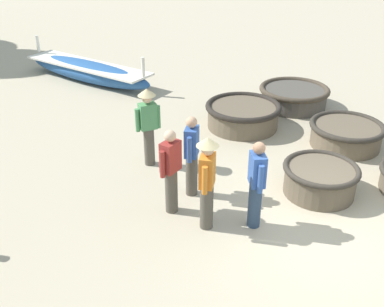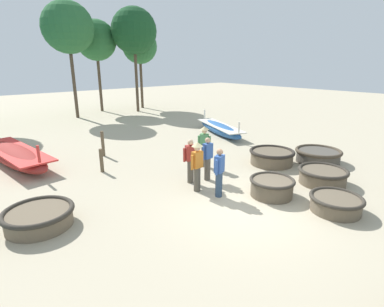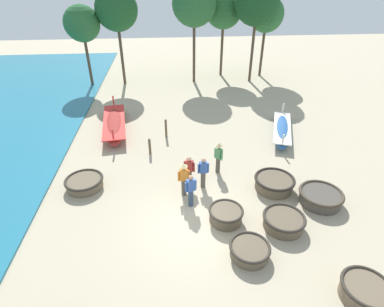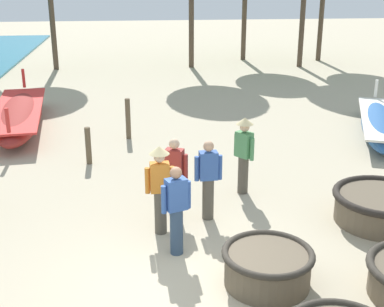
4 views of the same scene
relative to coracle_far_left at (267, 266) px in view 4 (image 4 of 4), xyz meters
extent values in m
plane|color=tan|center=(-1.23, 0.02, -0.31)|extent=(80.00, 80.00, 0.00)
cylinder|color=brown|center=(0.00, 0.00, -0.05)|extent=(1.31, 1.31, 0.53)
torus|color=#332D26|center=(0.00, 0.00, 0.21)|extent=(1.41, 1.41, 0.10)
cylinder|color=brown|center=(2.63, 1.86, -0.05)|extent=(1.72, 1.72, 0.54)
torus|color=#28231E|center=(2.63, 1.86, 0.22)|extent=(1.85, 1.85, 0.14)
ellipsoid|color=#285693|center=(4.90, 7.12, 0.00)|extent=(2.61, 5.01, 0.62)
cube|color=silver|center=(4.90, 7.12, 0.20)|extent=(2.51, 4.65, 0.06)
cylinder|color=silver|center=(5.68, 9.27, 0.54)|extent=(0.10, 0.10, 0.56)
ellipsoid|color=maroon|center=(-5.48, 8.82, 0.04)|extent=(1.96, 5.83, 0.70)
cube|color=red|center=(-5.48, 8.82, 0.26)|extent=(1.95, 5.38, 0.06)
cylinder|color=red|center=(-5.80, 11.43, 0.65)|extent=(0.10, 0.10, 0.63)
cylinder|color=red|center=(-5.16, 6.21, 0.65)|extent=(0.10, 0.10, 0.63)
cylinder|color=#4C473D|center=(0.27, 3.45, 0.10)|extent=(0.22, 0.22, 0.82)
cube|color=#4C8E56|center=(0.27, 3.45, 0.78)|extent=(0.38, 0.40, 0.54)
sphere|color=#DBB28E|center=(0.27, 3.45, 1.16)|extent=(0.20, 0.20, 0.20)
cylinder|color=#4C8E56|center=(0.40, 3.28, 0.73)|extent=(0.09, 0.09, 0.48)
cylinder|color=#4C8E56|center=(0.13, 3.63, 0.73)|extent=(0.09, 0.09, 0.48)
cone|color=#D1BC84|center=(0.27, 3.45, 1.29)|extent=(0.36, 0.36, 0.14)
cylinder|color=#4C473D|center=(-1.55, 1.82, 0.10)|extent=(0.22, 0.22, 0.82)
cube|color=orange|center=(-1.55, 1.82, 0.78)|extent=(0.35, 0.24, 0.54)
sphere|color=#DBB28E|center=(-1.55, 1.82, 1.16)|extent=(0.20, 0.20, 0.20)
cylinder|color=orange|center=(-1.77, 1.81, 0.73)|extent=(0.09, 0.09, 0.48)
cylinder|color=orange|center=(-1.33, 1.83, 0.73)|extent=(0.09, 0.09, 0.48)
cone|color=#D1BC84|center=(-1.55, 1.82, 1.29)|extent=(0.36, 0.36, 0.14)
cylinder|color=#4C473D|center=(-0.62, 2.31, 0.10)|extent=(0.22, 0.22, 0.82)
cube|color=#33569E|center=(-0.62, 2.31, 0.78)|extent=(0.35, 0.24, 0.54)
sphere|color=tan|center=(-0.62, 2.31, 1.16)|extent=(0.20, 0.20, 0.20)
cylinder|color=#33569E|center=(-0.41, 2.33, 0.73)|extent=(0.09, 0.09, 0.48)
cylinder|color=#33569E|center=(-0.84, 2.30, 0.73)|extent=(0.09, 0.09, 0.48)
cylinder|color=#4C473D|center=(-1.25, 2.51, 0.10)|extent=(0.22, 0.22, 0.82)
cube|color=maroon|center=(-1.25, 2.51, 0.78)|extent=(0.40, 0.33, 0.54)
sphere|color=#DBB28E|center=(-1.25, 2.51, 1.16)|extent=(0.20, 0.20, 0.20)
cylinder|color=maroon|center=(-1.45, 2.59, 0.73)|extent=(0.09, 0.09, 0.48)
cylinder|color=maroon|center=(-1.04, 2.43, 0.73)|extent=(0.09, 0.09, 0.48)
cylinder|color=#2D425B|center=(-1.31, 1.05, 0.10)|extent=(0.22, 0.22, 0.82)
cube|color=#33569E|center=(-1.31, 1.05, 0.78)|extent=(0.40, 0.33, 0.54)
sphere|color=#A37556|center=(-1.31, 1.05, 1.16)|extent=(0.20, 0.20, 0.20)
cylinder|color=#33569E|center=(-1.52, 0.98, 0.73)|extent=(0.09, 0.09, 0.48)
cylinder|color=#33569E|center=(-1.11, 1.13, 0.73)|extent=(0.09, 0.09, 0.48)
cylinder|color=brown|center=(-2.22, 7.46, 0.26)|extent=(0.14, 0.14, 1.15)
cylinder|color=brown|center=(-3.16, 5.56, 0.15)|extent=(0.14, 0.14, 0.92)
cylinder|color=#4C3D2D|center=(7.11, 19.36, 1.87)|extent=(0.24, 0.24, 4.37)
cylinder|color=#4C3D2D|center=(-5.73, 18.19, 2.13)|extent=(0.24, 0.24, 4.90)
cylinder|color=#4C3D2D|center=(5.67, 17.74, 2.30)|extent=(0.24, 0.24, 5.23)
cylinder|color=#4C3D2D|center=(3.37, 19.92, 2.02)|extent=(0.24, 0.24, 4.66)
cylinder|color=#4C3D2D|center=(0.55, 18.11, 2.28)|extent=(0.24, 0.24, 5.18)
camera|label=1|loc=(-7.53, 0.52, 4.33)|focal=42.00mm
camera|label=2|loc=(-7.60, -5.01, 3.76)|focal=28.00mm
camera|label=3|loc=(-2.21, -8.81, 8.33)|focal=28.00mm
camera|label=4|loc=(-1.82, -6.93, 4.35)|focal=50.00mm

